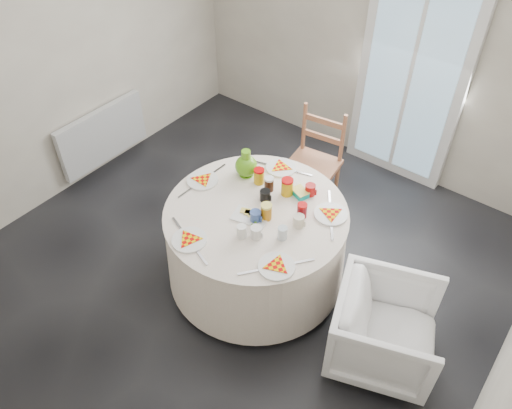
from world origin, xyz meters
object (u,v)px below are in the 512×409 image
Objects in this scene: radiator at (103,135)px; wooden_chair at (312,166)px; table at (256,244)px; armchair at (387,324)px; green_pitcher at (246,161)px.

wooden_chair is (1.97, 0.77, 0.09)m from radiator.
armchair reaches higher than table.
wooden_chair is 0.83m from green_pitcher.
wooden_chair is 1.39× the size of armchair.
table is at bearing 68.41° from armchair.
table reaches higher than radiator.
radiator is 1.85m from green_pitcher.
table is 0.66m from green_pitcher.
armchair is at bearing -2.03° from table.
armchair is (1.28, -1.03, -0.08)m from wooden_chair.
armchair is 3.09× the size of green_pitcher.
wooden_chair is 1.64m from armchair.
table is 6.16× the size of green_pitcher.
radiator is 1.03× the size of wooden_chair.
radiator is 1.43× the size of armchair.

